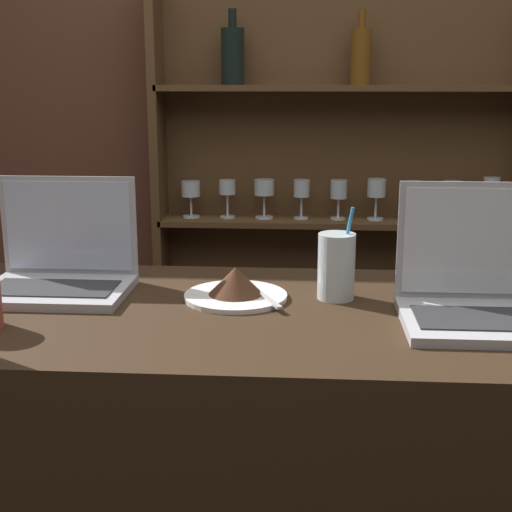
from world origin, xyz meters
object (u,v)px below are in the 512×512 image
Objects in this scene: cake_plate at (236,287)px; water_glass at (336,266)px; laptop_far at (480,291)px; laptop_near at (60,266)px.

water_glass is (0.20, 0.02, 0.04)m from cake_plate.
laptop_far reaches higher than cake_plate.
cake_plate is 0.21m from water_glass.
water_glass is (-0.26, 0.11, 0.01)m from laptop_far.
water_glass reaches higher than cake_plate.
laptop_far reaches higher than laptop_near.
laptop_near is 0.85m from laptop_far.
laptop_near is at bearing 174.62° from cake_plate.
cake_plate is (-0.46, 0.09, -0.03)m from laptop_far.
laptop_near is 0.58m from water_glass.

